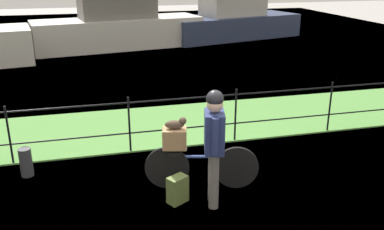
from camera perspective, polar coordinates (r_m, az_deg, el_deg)
name	(u,v)px	position (r m, az deg, el deg)	size (l,w,h in m)	color
ground_plane	(214,197)	(6.26, 2.99, -11.11)	(60.00, 60.00, 0.00)	#9E9993
grass_strip	(172,124)	(8.91, -2.77, -1.24)	(27.00, 2.40, 0.03)	#569342
harbor_water	(131,55)	(16.07, -8.26, 8.09)	(30.00, 30.00, 0.00)	slate
iron_fence	(184,116)	(7.65, -1.10, -0.09)	(18.04, 0.04, 1.04)	black
bicycle_main	(201,167)	(6.33, 1.17, -7.03)	(1.67, 0.46, 0.67)	black
wooden_crate	(175,138)	(6.14, -2.38, -3.17)	(0.35, 0.27, 0.30)	#A87F51
terrier_dog	(176,124)	(6.05, -2.17, -1.21)	(0.32, 0.20, 0.18)	#4C3D2D
cyclist_person	(214,139)	(5.66, 3.03, -3.22)	(0.35, 0.53, 1.68)	slate
backpack_on_paving	(178,190)	(6.04, -1.97, -10.10)	(0.28, 0.18, 0.40)	olive
mooring_bollard	(26,162)	(7.24, -21.66, -5.99)	(0.20, 0.20, 0.47)	#38383D
moored_boat_near	(118,25)	(17.50, -9.99, 11.96)	(6.92, 3.08, 4.08)	silver
moored_boat_far	(232,20)	(19.72, 5.52, 12.71)	(6.62, 3.79, 3.80)	#2D3856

